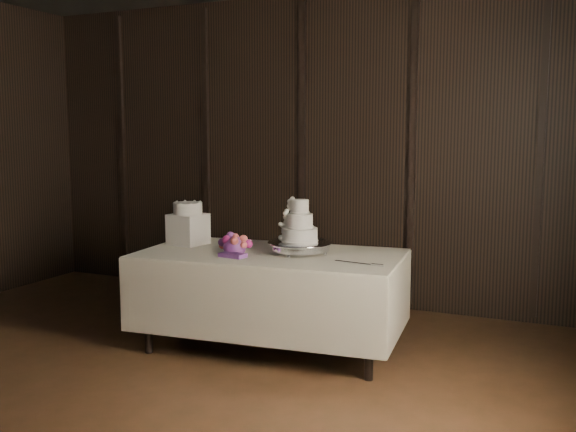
{
  "coord_description": "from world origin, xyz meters",
  "views": [
    {
      "loc": [
        2.47,
        -2.39,
        1.66
      ],
      "look_at": [
        0.53,
        1.94,
        1.05
      ],
      "focal_mm": 40.0,
      "sensor_mm": 36.0,
      "label": 1
    }
  ],
  "objects_px": {
    "wedding_cake": "(296,225)",
    "small_cake": "(188,208)",
    "display_table": "(270,297)",
    "cake_stand": "(300,248)",
    "box_pedestal": "(188,229)",
    "bouquet": "(235,245)"
  },
  "relations": [
    {
      "from": "cake_stand",
      "to": "small_cake",
      "type": "bearing_deg",
      "value": 179.3
    },
    {
      "from": "cake_stand",
      "to": "box_pedestal",
      "type": "height_order",
      "value": "box_pedestal"
    },
    {
      "from": "wedding_cake",
      "to": "box_pedestal",
      "type": "relative_size",
      "value": 1.23
    },
    {
      "from": "bouquet",
      "to": "small_cake",
      "type": "distance_m",
      "value": 0.63
    },
    {
      "from": "cake_stand",
      "to": "display_table",
      "type": "bearing_deg",
      "value": -166.37
    },
    {
      "from": "cake_stand",
      "to": "wedding_cake",
      "type": "height_order",
      "value": "wedding_cake"
    },
    {
      "from": "wedding_cake",
      "to": "small_cake",
      "type": "bearing_deg",
      "value": 176.58
    },
    {
      "from": "small_cake",
      "to": "display_table",
      "type": "bearing_deg",
      "value": -4.89
    },
    {
      "from": "display_table",
      "to": "cake_stand",
      "type": "bearing_deg",
      "value": 8.3
    },
    {
      "from": "cake_stand",
      "to": "small_cake",
      "type": "distance_m",
      "value": 1.03
    },
    {
      "from": "bouquet",
      "to": "small_cake",
      "type": "relative_size",
      "value": 1.72
    },
    {
      "from": "cake_stand",
      "to": "bouquet",
      "type": "height_order",
      "value": "bouquet"
    },
    {
      "from": "wedding_cake",
      "to": "cake_stand",
      "type": "bearing_deg",
      "value": 27.84
    },
    {
      "from": "cake_stand",
      "to": "small_cake",
      "type": "height_order",
      "value": "small_cake"
    },
    {
      "from": "wedding_cake",
      "to": "small_cake",
      "type": "relative_size",
      "value": 1.36
    },
    {
      "from": "cake_stand",
      "to": "box_pedestal",
      "type": "bearing_deg",
      "value": 179.3
    },
    {
      "from": "wedding_cake",
      "to": "box_pedestal",
      "type": "height_order",
      "value": "wedding_cake"
    },
    {
      "from": "wedding_cake",
      "to": "small_cake",
      "type": "distance_m",
      "value": 0.98
    },
    {
      "from": "wedding_cake",
      "to": "box_pedestal",
      "type": "bearing_deg",
      "value": 176.58
    },
    {
      "from": "display_table",
      "to": "cake_stand",
      "type": "height_order",
      "value": "cake_stand"
    },
    {
      "from": "wedding_cake",
      "to": "box_pedestal",
      "type": "xyz_separation_m",
      "value": [
        -0.97,
        0.03,
        -0.09
      ]
    },
    {
      "from": "bouquet",
      "to": "box_pedestal",
      "type": "bearing_deg",
      "value": 158.52
    }
  ]
}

